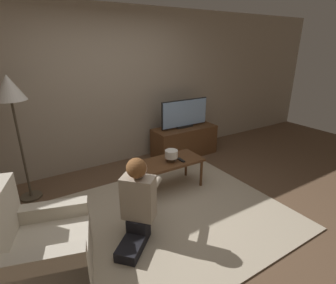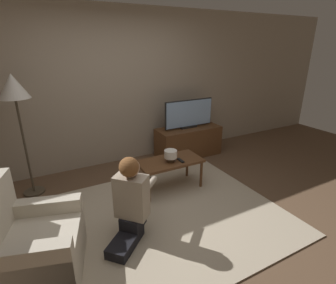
{
  "view_description": "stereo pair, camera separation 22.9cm",
  "coord_description": "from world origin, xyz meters",
  "px_view_note": "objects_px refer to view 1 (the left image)",
  "views": [
    {
      "loc": [
        -1.51,
        -2.28,
        2.0
      ],
      "look_at": [
        0.35,
        0.69,
        0.69
      ],
      "focal_mm": 28.0,
      "sensor_mm": 36.0,
      "label": 1
    },
    {
      "loc": [
        -1.31,
        -2.4,
        2.0
      ],
      "look_at": [
        0.35,
        0.69,
        0.69
      ],
      "focal_mm": 28.0,
      "sensor_mm": 36.0,
      "label": 2
    }
  ],
  "objects_px": {
    "floor_lamp": "(10,96)",
    "coffee_table": "(170,164)",
    "armchair": "(39,254)",
    "table_lamp": "(171,155)",
    "tv": "(185,113)",
    "person_kneeling": "(138,200)"
  },
  "relations": [
    {
      "from": "floor_lamp",
      "to": "coffee_table",
      "type": "bearing_deg",
      "value": -24.67
    },
    {
      "from": "coffee_table",
      "to": "floor_lamp",
      "type": "height_order",
      "value": "floor_lamp"
    },
    {
      "from": "floor_lamp",
      "to": "armchair",
      "type": "xyz_separation_m",
      "value": [
        -0.06,
        -1.57,
        -1.12
      ]
    },
    {
      "from": "coffee_table",
      "to": "table_lamp",
      "type": "relative_size",
      "value": 5.09
    },
    {
      "from": "tv",
      "to": "armchair",
      "type": "distance_m",
      "value": 3.26
    },
    {
      "from": "floor_lamp",
      "to": "person_kneeling",
      "type": "bearing_deg",
      "value": -59.18
    },
    {
      "from": "floor_lamp",
      "to": "table_lamp",
      "type": "distance_m",
      "value": 2.14
    },
    {
      "from": "coffee_table",
      "to": "person_kneeling",
      "type": "height_order",
      "value": "person_kneeling"
    },
    {
      "from": "tv",
      "to": "armchair",
      "type": "relative_size",
      "value": 1.0
    },
    {
      "from": "armchair",
      "to": "table_lamp",
      "type": "distance_m",
      "value": 1.97
    },
    {
      "from": "floor_lamp",
      "to": "armchair",
      "type": "bearing_deg",
      "value": -92.08
    },
    {
      "from": "floor_lamp",
      "to": "person_kneeling",
      "type": "relative_size",
      "value": 1.78
    },
    {
      "from": "armchair",
      "to": "person_kneeling",
      "type": "height_order",
      "value": "person_kneeling"
    },
    {
      "from": "floor_lamp",
      "to": "armchair",
      "type": "relative_size",
      "value": 1.71
    },
    {
      "from": "person_kneeling",
      "to": "coffee_table",
      "type": "bearing_deg",
      "value": -93.18
    },
    {
      "from": "person_kneeling",
      "to": "table_lamp",
      "type": "distance_m",
      "value": 1.09
    },
    {
      "from": "floor_lamp",
      "to": "person_kneeling",
      "type": "xyz_separation_m",
      "value": [
        0.92,
        -1.53,
        -0.94
      ]
    },
    {
      "from": "tv",
      "to": "armchair",
      "type": "height_order",
      "value": "tv"
    },
    {
      "from": "floor_lamp",
      "to": "armchair",
      "type": "height_order",
      "value": "floor_lamp"
    },
    {
      "from": "person_kneeling",
      "to": "armchair",
      "type": "bearing_deg",
      "value": 49.32
    },
    {
      "from": "armchair",
      "to": "table_lamp",
      "type": "xyz_separation_m",
      "value": [
        1.82,
        0.72,
        0.26
      ]
    },
    {
      "from": "floor_lamp",
      "to": "person_kneeling",
      "type": "height_order",
      "value": "floor_lamp"
    }
  ]
}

